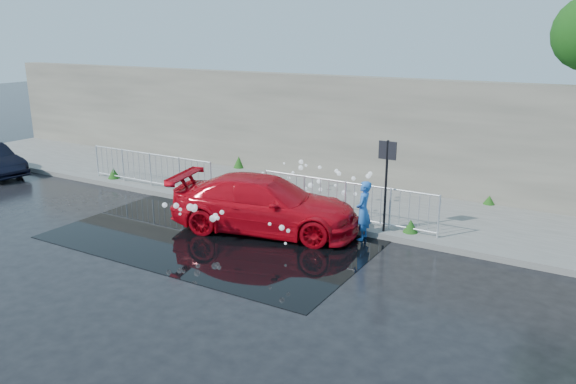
# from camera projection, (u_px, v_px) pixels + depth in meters

# --- Properties ---
(ground) EXTENTS (90.00, 90.00, 0.00)m
(ground) POSITION_uv_depth(u_px,v_px,m) (175.00, 245.00, 13.77)
(ground) COLOR black
(ground) RESTS_ON ground
(pavement) EXTENTS (30.00, 4.00, 0.15)m
(pavement) POSITION_uv_depth(u_px,v_px,m) (281.00, 193.00, 17.88)
(pavement) COLOR #5F5F5B
(pavement) RESTS_ON ground
(curb) EXTENTS (30.00, 0.25, 0.16)m
(curb) POSITION_uv_depth(u_px,v_px,m) (245.00, 209.00, 16.23)
(curb) COLOR #5F5F5B
(curb) RESTS_ON ground
(retaining_wall) EXTENTS (30.00, 0.60, 3.50)m
(retaining_wall) POSITION_uv_depth(u_px,v_px,m) (314.00, 127.00, 19.20)
(retaining_wall) COLOR #605C51
(retaining_wall) RESTS_ON pavement
(puddle) EXTENTS (8.00, 5.00, 0.01)m
(puddle) POSITION_uv_depth(u_px,v_px,m) (217.00, 236.00, 14.35)
(puddle) COLOR black
(puddle) RESTS_ON ground
(sign_post) EXTENTS (0.45, 0.06, 2.50)m
(sign_post) POSITION_uv_depth(u_px,v_px,m) (387.00, 171.00, 13.80)
(sign_post) COLOR black
(sign_post) RESTS_ON ground
(railing_left) EXTENTS (5.05, 0.05, 1.10)m
(railing_left) POSITION_uv_depth(u_px,v_px,m) (150.00, 168.00, 18.30)
(railing_left) COLOR silver
(railing_left) RESTS_ON pavement
(railing_right) EXTENTS (5.05, 0.05, 1.10)m
(railing_right) POSITION_uv_depth(u_px,v_px,m) (345.00, 200.00, 14.86)
(railing_right) COLOR silver
(railing_right) RESTS_ON pavement
(weeds) EXTENTS (12.17, 3.93, 0.43)m
(weeds) POSITION_uv_depth(u_px,v_px,m) (261.00, 187.00, 17.67)
(weeds) COLOR #134713
(weeds) RESTS_ON pavement
(water_spray) EXTENTS (3.50, 5.87, 1.02)m
(water_spray) POSITION_uv_depth(u_px,v_px,m) (280.00, 193.00, 15.47)
(water_spray) COLOR white
(water_spray) RESTS_ON ground
(red_car) EXTENTS (5.25, 3.08, 1.43)m
(red_car) POSITION_uv_depth(u_px,v_px,m) (265.00, 204.00, 14.57)
(red_car) COLOR red
(red_car) RESTS_ON ground
(person) EXTENTS (0.44, 0.60, 1.51)m
(person) POSITION_uv_depth(u_px,v_px,m) (363.00, 211.00, 13.92)
(person) COLOR blue
(person) RESTS_ON ground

